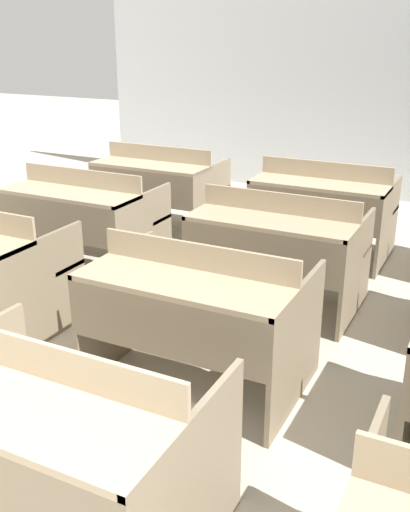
{
  "coord_description": "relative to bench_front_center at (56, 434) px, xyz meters",
  "views": [
    {
      "loc": [
        1.48,
        0.04,
        1.9
      ],
      "look_at": [
        0.11,
        2.78,
        0.75
      ],
      "focal_mm": 42.0,
      "sensor_mm": 36.0,
      "label": 1
    }
  ],
  "objects": [
    {
      "name": "bench_front_center",
      "position": [
        0.0,
        0.0,
        0.0
      ],
      "size": [
        1.16,
        0.83,
        0.85
      ],
      "color": "#82735C",
      "rests_on": "ground_plane"
    },
    {
      "name": "bench_back_center",
      "position": [
        0.0,
        3.58,
        0.0
      ],
      "size": [
        1.16,
        0.83,
        0.85
      ],
      "color": "#7D6E57",
      "rests_on": "ground_plane"
    },
    {
      "name": "bench_back_left",
      "position": [
        -1.68,
        3.58,
        0.0
      ],
      "size": [
        1.16,
        0.83,
        0.85
      ],
      "color": "#81715A",
      "rests_on": "ground_plane"
    },
    {
      "name": "bench_third_left",
      "position": [
        -1.7,
        2.39,
        0.0
      ],
      "size": [
        1.16,
        0.83,
        0.85
      ],
      "color": "#807059",
      "rests_on": "ground_plane"
    },
    {
      "name": "wall_back",
      "position": [
        -0.13,
        5.81,
        0.94
      ],
      "size": [
        7.02,
        0.06,
        2.82
      ],
      "color": "silver",
      "rests_on": "ground_plane"
    },
    {
      "name": "bench_second_center",
      "position": [
        -0.01,
        1.21,
        0.0
      ],
      "size": [
        1.16,
        0.83,
        0.85
      ],
      "color": "#796A53",
      "rests_on": "ground_plane"
    },
    {
      "name": "bench_third_center",
      "position": [
        0.01,
        2.4,
        0.0
      ],
      "size": [
        1.16,
        0.83,
        0.85
      ],
      "color": "#796A53",
      "rests_on": "ground_plane"
    }
  ]
}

